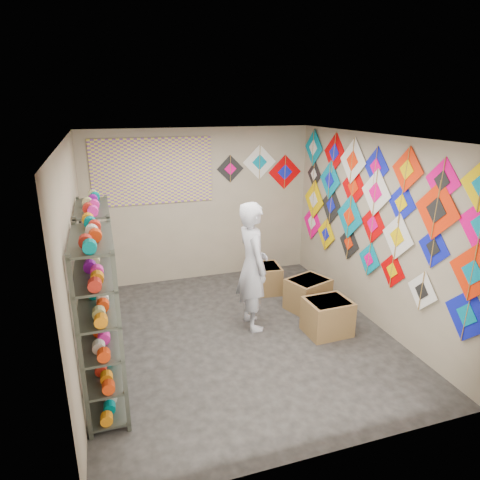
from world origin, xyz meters
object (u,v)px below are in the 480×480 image
object	(u,v)px
shelf_rack_back	(99,276)
carton_c	(265,278)
shelf_rack_front	(100,323)
carton_b	(308,294)
carton_a	(327,317)
shopkeeper	(252,266)

from	to	relation	value
shelf_rack_back	carton_c	distance (m)	2.87
shelf_rack_front	shelf_rack_back	xyz separation A→B (m)	(0.00, 1.30, 0.00)
shelf_rack_front	shelf_rack_back	distance (m)	1.30
carton_b	carton_a	bearing A→B (deg)	-115.47
shelf_rack_back	carton_a	world-z (taller)	shelf_rack_back
shelf_rack_front	carton_a	world-z (taller)	shelf_rack_front
carton_a	carton_c	bearing A→B (deg)	99.35
shelf_rack_front	carton_a	bearing A→B (deg)	10.46
carton_b	carton_c	xyz separation A→B (m)	(-0.39, 0.81, -0.02)
carton_c	carton_b	bearing A→B (deg)	-57.38
shelf_rack_front	carton_b	xyz separation A→B (m)	(3.05, 1.31, -0.70)
shelf_rack_front	shopkeeper	size ratio (longest dim) A/B	1.03
carton_a	shopkeeper	bearing A→B (deg)	148.10
shelf_rack_front	carton_c	xyz separation A→B (m)	(2.65, 2.12, -0.72)
carton_c	carton_a	bearing A→B (deg)	-71.83
shelf_rack_back	shopkeeper	distance (m)	2.05
shopkeeper	carton_b	xyz separation A→B (m)	(1.01, 0.23, -0.67)
shelf_rack_front	shelf_rack_back	size ratio (longest dim) A/B	1.00
shelf_rack_front	carton_a	distance (m)	3.10
shopkeeper	shelf_rack_front	bearing A→B (deg)	117.43
shelf_rack_back	carton_a	xyz separation A→B (m)	(2.97, -0.75, -0.70)
carton_c	shelf_rack_back	bearing A→B (deg)	-155.96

